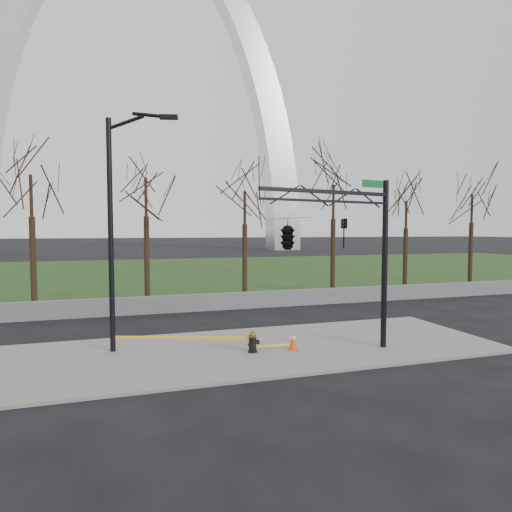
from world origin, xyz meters
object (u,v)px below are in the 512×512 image
object	(u,v)px
traffic_cone	(293,341)
traffic_signal_mast	(308,234)
fire_hydrant	(253,342)
street_light	(117,217)

from	to	relation	value
traffic_cone	traffic_signal_mast	bearing A→B (deg)	-89.05
fire_hydrant	street_light	distance (m)	6.25
traffic_cone	traffic_signal_mast	xyz separation A→B (m)	(0.02, -1.19, 3.75)
traffic_cone	street_light	size ratio (longest dim) A/B	0.07
fire_hydrant	traffic_cone	world-z (taller)	fire_hydrant
fire_hydrant	street_light	xyz separation A→B (m)	(-4.34, 1.49, 4.24)
traffic_signal_mast	street_light	bearing A→B (deg)	144.86
fire_hydrant	traffic_signal_mast	bearing A→B (deg)	-61.96
traffic_cone	street_light	distance (m)	7.37
street_light	traffic_signal_mast	world-z (taller)	street_light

